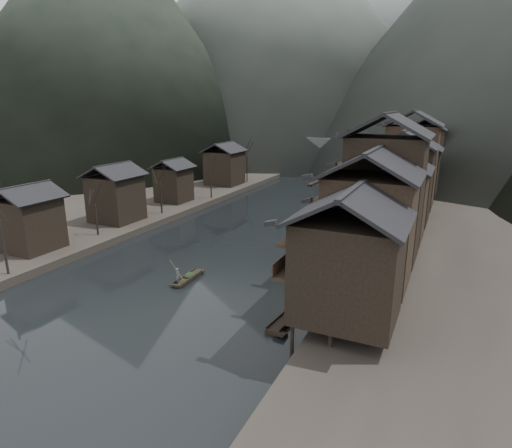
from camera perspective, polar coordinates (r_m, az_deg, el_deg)
The scene contains 13 objects.
water at distance 46.23m, azimuth -7.35°, elevation -6.50°, with size 300.00×300.00×0.00m, color black.
left_bank at distance 97.19m, azimuth -12.28°, elevation 5.50°, with size 40.00×200.00×1.20m, color #2D2823.
stilt_houses at distance 56.41m, azimuth 18.82°, elevation 6.41°, with size 9.00×67.60×16.86m.
left_houses at distance 72.09m, azimuth -12.81°, elevation 6.03°, with size 8.10×53.20×8.73m.
bare_trees at distance 67.89m, azimuth -11.78°, elevation 6.30°, with size 3.94×60.80×7.88m.
moored_sampans at distance 60.39m, azimuth 13.51°, elevation -1.22°, with size 2.92×61.27×0.47m.
midriver_boats at distance 93.59m, azimuth 10.08°, elevation 4.98°, with size 15.06×44.55×0.45m.
stone_bridge at distance 111.07m, azimuth 13.02°, elevation 9.07°, with size 40.00×6.00×9.00m.
hills at distance 208.00m, azimuth 22.12°, elevation 25.09°, with size 320.00×380.00×118.97m.
hero_sampan at distance 44.60m, azimuth -9.00°, elevation -7.15°, with size 1.21×4.83×0.43m.
cargo_heap at distance 44.55m, azimuth -8.86°, elevation -6.41°, with size 1.06×1.38×0.63m, color black.
boatman at distance 42.97m, azimuth -10.40°, elevation -6.56°, with size 0.63×0.41×1.72m, color #58585A.
bamboo_pole at distance 41.94m, azimuth -10.35°, elevation -3.32°, with size 0.06×0.06×3.97m, color #8C7A51.
Camera 1 is at (23.32, -35.88, 17.49)m, focal length 30.00 mm.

